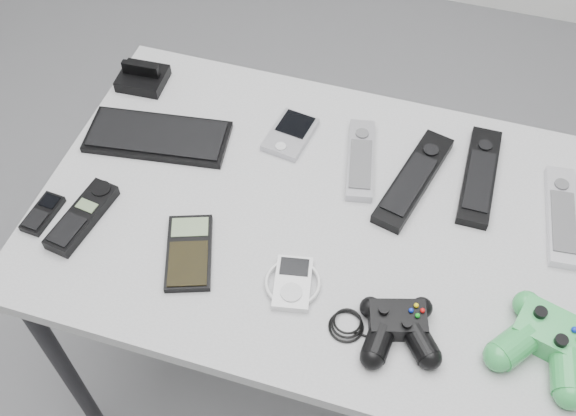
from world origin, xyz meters
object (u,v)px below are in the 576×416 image
(remote_silver_a, at_px, (361,159))
(mp3_player, at_px, (293,283))
(remote_black_a, at_px, (414,179))
(remote_black_b, at_px, (480,175))
(cordless_handset, at_px, (82,216))
(remote_silver_b, at_px, (562,215))
(mobile_phone, at_px, (43,213))
(pda_keyboard, at_px, (158,136))
(controller_green, at_px, (549,341))
(pda, at_px, (290,134))
(calculator, at_px, (189,252))
(controller_black, at_px, (398,327))
(desk, at_px, (325,235))

(remote_silver_a, xyz_separation_m, mp3_player, (-0.04, -0.30, -0.00))
(remote_silver_a, relative_size, mp3_player, 1.94)
(remote_black_a, xyz_separation_m, mp3_player, (-0.15, -0.28, -0.00))
(remote_black_b, bearing_deg, cordless_handset, -155.52)
(remote_silver_b, relative_size, mobile_phone, 2.46)
(pda_keyboard, xyz_separation_m, remote_black_b, (0.61, 0.08, 0.00))
(controller_green, bearing_deg, mp3_player, -163.59)
(pda_keyboard, height_order, remote_silver_a, remote_silver_a)
(remote_silver_a, relative_size, remote_black_a, 0.79)
(pda_keyboard, height_order, pda, pda)
(cordless_handset, xyz_separation_m, calculator, (0.21, -0.01, -0.00))
(remote_black_a, height_order, remote_black_b, remote_black_a)
(calculator, xyz_separation_m, controller_black, (0.37, -0.04, 0.01))
(pda, height_order, controller_green, controller_green)
(cordless_handset, distance_m, mp3_player, 0.40)
(controller_black, bearing_deg, pda_keyboard, 135.95)
(pda, xyz_separation_m, remote_silver_b, (0.52, -0.05, 0.00))
(calculator, distance_m, controller_green, 0.60)
(remote_black_b, xyz_separation_m, cordless_handset, (-0.66, -0.30, 0.00))
(remote_silver_b, bearing_deg, remote_black_b, 156.01)
(remote_silver_b, bearing_deg, remote_black_a, 173.40)
(desk, relative_size, pda, 8.95)
(pda, bearing_deg, desk, -46.13)
(desk, bearing_deg, remote_silver_b, 16.05)
(controller_black, relative_size, controller_green, 1.27)
(desk, height_order, remote_silver_b, remote_silver_b)
(controller_green, bearing_deg, calculator, -164.56)
(remote_silver_a, height_order, calculator, remote_silver_a)
(pda_keyboard, height_order, controller_green, controller_green)
(pda_keyboard, distance_m, remote_silver_b, 0.77)
(remote_black_b, distance_m, controller_green, 0.35)
(pda_keyboard, height_order, calculator, pda_keyboard)
(desk, distance_m, cordless_handset, 0.44)
(remote_black_a, height_order, mobile_phone, remote_black_a)
(desk, distance_m, pda, 0.21)
(cordless_handset, bearing_deg, desk, 26.90)
(pda, distance_m, cordless_handset, 0.42)
(remote_silver_b, height_order, mobile_phone, remote_silver_b)
(remote_silver_b, distance_m, mp3_player, 0.50)
(remote_black_b, height_order, mobile_phone, remote_black_b)
(pda_keyboard, xyz_separation_m, controller_green, (0.76, -0.23, 0.02))
(remote_black_a, relative_size, controller_green, 1.46)
(pda, relative_size, mp3_player, 1.16)
(remote_black_a, xyz_separation_m, calculator, (-0.34, -0.27, -0.00))
(remote_black_a, bearing_deg, controller_green, -32.27)
(desk, relative_size, mobile_phone, 11.79)
(pda_keyboard, bearing_deg, desk, -20.94)
(remote_black_b, height_order, calculator, remote_black_b)
(desk, height_order, controller_green, controller_green)
(cordless_handset, relative_size, controller_black, 0.74)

